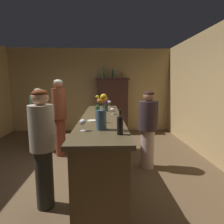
{
  "coord_description": "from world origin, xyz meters",
  "views": [
    {
      "loc": [
        0.49,
        -3.25,
        1.63
      ],
      "look_at": [
        0.6,
        -0.22,
        1.17
      ],
      "focal_mm": 30.04,
      "sensor_mm": 36.0,
      "label": 1
    }
  ],
  "objects_px": {
    "display_cabinet": "(112,105)",
    "wine_glass_rear": "(83,123)",
    "display_bottle_midleft": "(112,74)",
    "bartender": "(148,127)",
    "display_bottle_left": "(103,74)",
    "wine_bottle_syrah": "(106,105)",
    "wine_bottle_pinot": "(98,113)",
    "wine_glass_front": "(112,110)",
    "wine_glass_mid": "(109,102)",
    "bar_counter": "(102,147)",
    "patron_redhead": "(43,143)",
    "patron_in_grey": "(59,114)",
    "wine_bottle_chardonnay": "(120,124)",
    "cheese_plate": "(92,121)",
    "display_bottle_center": "(121,74)",
    "patron_near_entrance": "(39,117)",
    "flower_arrangement": "(102,115)"
  },
  "relations": [
    {
      "from": "wine_bottle_syrah",
      "to": "wine_bottle_pinot",
      "type": "bearing_deg",
      "value": -96.69
    },
    {
      "from": "patron_in_grey",
      "to": "patron_redhead",
      "type": "bearing_deg",
      "value": -59.45
    },
    {
      "from": "wine_glass_front",
      "to": "patron_near_entrance",
      "type": "relative_size",
      "value": 0.08
    },
    {
      "from": "wine_bottle_chardonnay",
      "to": "wine_bottle_syrah",
      "type": "distance_m",
      "value": 1.76
    },
    {
      "from": "wine_glass_rear",
      "to": "display_bottle_center",
      "type": "distance_m",
      "value": 4.2
    },
    {
      "from": "display_cabinet",
      "to": "display_bottle_left",
      "type": "height_order",
      "value": "display_bottle_left"
    },
    {
      "from": "wine_glass_front",
      "to": "bartender",
      "type": "height_order",
      "value": "bartender"
    },
    {
      "from": "wine_glass_front",
      "to": "wine_glass_mid",
      "type": "distance_m",
      "value": 1.03
    },
    {
      "from": "cheese_plate",
      "to": "display_bottle_midleft",
      "type": "bearing_deg",
      "value": 82.91
    },
    {
      "from": "display_cabinet",
      "to": "wine_glass_rear",
      "type": "bearing_deg",
      "value": -97.22
    },
    {
      "from": "display_bottle_left",
      "to": "wine_bottle_chardonnay",
      "type": "bearing_deg",
      "value": -87.12
    },
    {
      "from": "wine_glass_mid",
      "to": "flower_arrangement",
      "type": "distance_m",
      "value": 2.16
    },
    {
      "from": "wine_glass_mid",
      "to": "display_bottle_center",
      "type": "distance_m",
      "value": 2.04
    },
    {
      "from": "bartender",
      "to": "wine_bottle_syrah",
      "type": "bearing_deg",
      "value": -15.63
    },
    {
      "from": "flower_arrangement",
      "to": "cheese_plate",
      "type": "relative_size",
      "value": 2.88
    },
    {
      "from": "display_bottle_center",
      "to": "wine_bottle_pinot",
      "type": "bearing_deg",
      "value": -100.17
    },
    {
      "from": "cheese_plate",
      "to": "wine_bottle_syrah",
      "type": "bearing_deg",
      "value": 78.0
    },
    {
      "from": "wine_bottle_syrah",
      "to": "wine_bottle_pinot",
      "type": "height_order",
      "value": "wine_bottle_pinot"
    },
    {
      "from": "wine_bottle_syrah",
      "to": "wine_bottle_pinot",
      "type": "distance_m",
      "value": 1.09
    },
    {
      "from": "display_bottle_left",
      "to": "patron_in_grey",
      "type": "xyz_separation_m",
      "value": [
        -0.97,
        -2.07,
        -0.99
      ]
    },
    {
      "from": "bartender",
      "to": "display_bottle_midleft",
      "type": "bearing_deg",
      "value": -73.95
    },
    {
      "from": "display_bottle_midleft",
      "to": "wine_bottle_pinot",
      "type": "bearing_deg",
      "value": -95.59
    },
    {
      "from": "display_bottle_left",
      "to": "display_bottle_midleft",
      "type": "relative_size",
      "value": 1.03
    },
    {
      "from": "wine_glass_mid",
      "to": "patron_redhead",
      "type": "bearing_deg",
      "value": -113.72
    },
    {
      "from": "wine_bottle_chardonnay",
      "to": "wine_glass_mid",
      "type": "relative_size",
      "value": 1.75
    },
    {
      "from": "flower_arrangement",
      "to": "patron_redhead",
      "type": "height_order",
      "value": "patron_redhead"
    },
    {
      "from": "wine_bottle_syrah",
      "to": "wine_glass_mid",
      "type": "distance_m",
      "value": 0.63
    },
    {
      "from": "wine_bottle_syrah",
      "to": "display_bottle_midleft",
      "type": "bearing_deg",
      "value": 84.9
    },
    {
      "from": "wine_bottle_syrah",
      "to": "patron_near_entrance",
      "type": "height_order",
      "value": "patron_near_entrance"
    },
    {
      "from": "wine_glass_front",
      "to": "wine_glass_rear",
      "type": "distance_m",
      "value": 1.24
    },
    {
      "from": "flower_arrangement",
      "to": "patron_near_entrance",
      "type": "height_order",
      "value": "patron_near_entrance"
    },
    {
      "from": "display_bottle_midleft",
      "to": "bartender",
      "type": "relative_size",
      "value": 0.22
    },
    {
      "from": "display_bottle_midleft",
      "to": "bartender",
      "type": "xyz_separation_m",
      "value": [
        0.57,
        -2.77,
        -1.14
      ]
    },
    {
      "from": "bar_counter",
      "to": "patron_redhead",
      "type": "xyz_separation_m",
      "value": [
        -0.74,
        -0.82,
        0.33
      ]
    },
    {
      "from": "wine_glass_mid",
      "to": "bartender",
      "type": "distance_m",
      "value": 1.22
    },
    {
      "from": "wine_glass_front",
      "to": "display_cabinet",
      "type": "bearing_deg",
      "value": 87.65
    },
    {
      "from": "wine_bottle_chardonnay",
      "to": "cheese_plate",
      "type": "distance_m",
      "value": 0.85
    },
    {
      "from": "patron_redhead",
      "to": "display_bottle_midleft",
      "type": "bearing_deg",
      "value": 36.64
    },
    {
      "from": "wine_bottle_chardonnay",
      "to": "display_bottle_center",
      "type": "xyz_separation_m",
      "value": [
        0.37,
        4.24,
        0.73
      ]
    },
    {
      "from": "flower_arrangement",
      "to": "display_bottle_midleft",
      "type": "xyz_separation_m",
      "value": [
        0.28,
        4.01,
        0.69
      ]
    },
    {
      "from": "cheese_plate",
      "to": "patron_redhead",
      "type": "xyz_separation_m",
      "value": [
        -0.61,
        -0.42,
        -0.21
      ]
    },
    {
      "from": "display_bottle_left",
      "to": "bartender",
      "type": "distance_m",
      "value": 3.12
    },
    {
      "from": "wine_bottle_syrah",
      "to": "wine_glass_rear",
      "type": "bearing_deg",
      "value": -100.26
    },
    {
      "from": "bar_counter",
      "to": "wine_glass_rear",
      "type": "xyz_separation_m",
      "value": [
        -0.21,
        -0.98,
        0.63
      ]
    },
    {
      "from": "wine_bottle_syrah",
      "to": "wine_glass_mid",
      "type": "height_order",
      "value": "wine_bottle_syrah"
    },
    {
      "from": "flower_arrangement",
      "to": "patron_near_entrance",
      "type": "xyz_separation_m",
      "value": [
        -1.56,
        2.32,
        -0.44
      ]
    },
    {
      "from": "patron_in_grey",
      "to": "bar_counter",
      "type": "bearing_deg",
      "value": -22.71
    },
    {
      "from": "wine_bottle_syrah",
      "to": "wine_bottle_pinot",
      "type": "xyz_separation_m",
      "value": [
        -0.13,
        -1.08,
        0.0
      ]
    },
    {
      "from": "wine_glass_front",
      "to": "wine_glass_rear",
      "type": "xyz_separation_m",
      "value": [
        -0.4,
        -1.17,
        0.01
      ]
    },
    {
      "from": "display_bottle_left",
      "to": "wine_glass_mid",
      "type": "bearing_deg",
      "value": -85.51
    }
  ]
}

